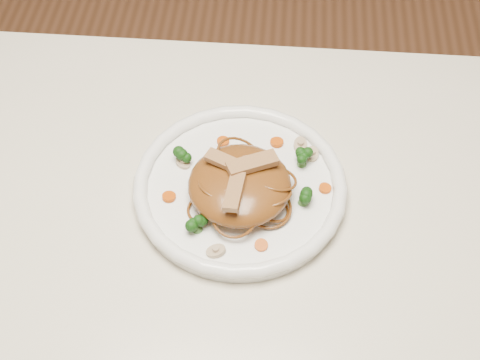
{
  "coord_description": "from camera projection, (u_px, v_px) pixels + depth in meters",
  "views": [
    {
      "loc": [
        0.1,
        -0.47,
        1.5
      ],
      "look_at": [
        0.06,
        0.09,
        0.78
      ],
      "focal_mm": 50.34,
      "sensor_mm": 36.0,
      "label": 1
    }
  ],
  "objects": [
    {
      "name": "chicken_c",
      "position": [
        234.0,
        192.0,
        0.85
      ],
      "size": [
        0.03,
        0.06,
        0.01
      ],
      "primitive_type": "cube",
      "rotation": [
        0.0,
        0.0,
        4.6
      ],
      "color": "tan",
      "rests_on": "noodle_mound"
    },
    {
      "name": "carrot_0",
      "position": [
        277.0,
        142.0,
        0.97
      ],
      "size": [
        0.02,
        0.02,
        0.0
      ],
      "primitive_type": "cylinder",
      "rotation": [
        0.0,
        0.0,
        -0.02
      ],
      "color": "#D04B07",
      "rests_on": "plate"
    },
    {
      "name": "noodle_mound",
      "position": [
        240.0,
        185.0,
        0.9
      ],
      "size": [
        0.15,
        0.15,
        0.04
      ],
      "primitive_type": "ellipsoid",
      "rotation": [
        0.0,
        0.0,
        -0.07
      ],
      "color": "brown",
      "rests_on": "plate"
    },
    {
      "name": "broccoli_2",
      "position": [
        197.0,
        224.0,
        0.87
      ],
      "size": [
        0.02,
        0.02,
        0.03
      ],
      "primitive_type": null,
      "rotation": [
        0.0,
        0.0,
        0.03
      ],
      "color": "#16430E",
      "rests_on": "plate"
    },
    {
      "name": "broccoli_0",
      "position": [
        302.0,
        158.0,
        0.94
      ],
      "size": [
        0.03,
        0.03,
        0.03
      ],
      "primitive_type": null,
      "rotation": [
        0.0,
        0.0,
        0.21
      ],
      "color": "#16430E",
      "rests_on": "plate"
    },
    {
      "name": "mushroom_0",
      "position": [
        216.0,
        251.0,
        0.86
      ],
      "size": [
        0.03,
        0.03,
        0.01
      ],
      "primitive_type": "cylinder",
      "rotation": [
        0.0,
        0.0,
        0.39
      ],
      "color": "#C4AF93",
      "rests_on": "plate"
    },
    {
      "name": "carrot_1",
      "position": [
        169.0,
        197.0,
        0.91
      ],
      "size": [
        0.02,
        0.02,
        0.0
      ],
      "primitive_type": "cylinder",
      "rotation": [
        0.0,
        0.0,
        0.35
      ],
      "color": "#D04B07",
      "rests_on": "plate"
    },
    {
      "name": "mushroom_1",
      "position": [
        312.0,
        154.0,
        0.96
      ],
      "size": [
        0.03,
        0.03,
        0.01
      ],
      "primitive_type": "cylinder",
      "rotation": [
        0.0,
        0.0,
        1.53
      ],
      "color": "#C4AF93",
      "rests_on": "plate"
    },
    {
      "name": "broccoli_3",
      "position": [
        304.0,
        197.0,
        0.9
      ],
      "size": [
        0.03,
        0.03,
        0.03
      ],
      "primitive_type": null,
      "rotation": [
        0.0,
        0.0,
        0.29
      ],
      "color": "#16430E",
      "rests_on": "plate"
    },
    {
      "name": "mushroom_3",
      "position": [
        300.0,
        145.0,
        0.97
      ],
      "size": [
        0.03,
        0.03,
        0.01
      ],
      "primitive_type": "cylinder",
      "rotation": [
        0.0,
        0.0,
        1.61
      ],
      "color": "#C4AF93",
      "rests_on": "plate"
    },
    {
      "name": "mushroom_2",
      "position": [
        183.0,
        163.0,
        0.95
      ],
      "size": [
        0.03,
        0.03,
        0.01
      ],
      "primitive_type": "cylinder",
      "rotation": [
        0.0,
        0.0,
        -0.64
      ],
      "color": "#C4AF93",
      "rests_on": "plate"
    },
    {
      "name": "chicken_b",
      "position": [
        226.0,
        162.0,
        0.88
      ],
      "size": [
        0.06,
        0.04,
        0.01
      ],
      "primitive_type": "cube",
      "rotation": [
        0.0,
        0.0,
        2.71
      ],
      "color": "tan",
      "rests_on": "noodle_mound"
    },
    {
      "name": "carrot_3",
      "position": [
        223.0,
        141.0,
        0.97
      ],
      "size": [
        0.02,
        0.02,
        0.0
      ],
      "primitive_type": "cylinder",
      "rotation": [
        0.0,
        0.0,
        -0.02
      ],
      "color": "#D04B07",
      "rests_on": "plate"
    },
    {
      "name": "carrot_2",
      "position": [
        325.0,
        188.0,
        0.92
      ],
      "size": [
        0.02,
        0.02,
        0.0
      ],
      "primitive_type": "cylinder",
      "rotation": [
        0.0,
        0.0,
        -0.05
      ],
      "color": "#D04B07",
      "rests_on": "plate"
    },
    {
      "name": "broccoli_1",
      "position": [
        183.0,
        155.0,
        0.94
      ],
      "size": [
        0.03,
        0.03,
        0.03
      ],
      "primitive_type": null,
      "rotation": [
        0.0,
        0.0,
        0.37
      ],
      "color": "#16430E",
      "rests_on": "plate"
    },
    {
      "name": "carrot_4",
      "position": [
        261.0,
        245.0,
        0.86
      ],
      "size": [
        0.02,
        0.02,
        0.0
      ],
      "primitive_type": "cylinder",
      "rotation": [
        0.0,
        0.0,
        -0.25
      ],
      "color": "#D04B07",
      "rests_on": "plate"
    },
    {
      "name": "plate",
      "position": [
        240.0,
        190.0,
        0.93
      ],
      "size": [
        0.3,
        0.3,
        0.02
      ],
      "primitive_type": "cylinder",
      "rotation": [
        0.0,
        0.0,
        -0.02
      ],
      "color": "white",
      "rests_on": "table"
    },
    {
      "name": "chicken_a",
      "position": [
        252.0,
        163.0,
        0.88
      ],
      "size": [
        0.07,
        0.05,
        0.01
      ],
      "primitive_type": "cube",
      "rotation": [
        0.0,
        0.0,
        0.47
      ],
      "color": "tan",
      "rests_on": "noodle_mound"
    },
    {
      "name": "table",
      "position": [
        197.0,
        281.0,
        0.96
      ],
      "size": [
        1.2,
        0.8,
        0.75
      ],
      "color": "beige",
      "rests_on": "ground"
    }
  ]
}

